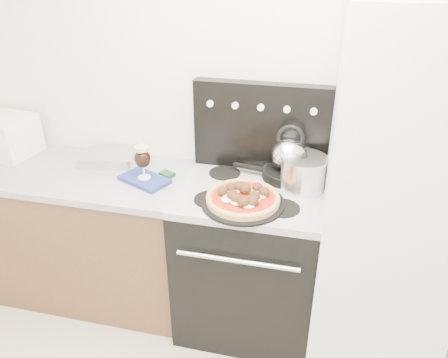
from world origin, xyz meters
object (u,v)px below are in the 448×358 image
(oven_mitt, at_px, (145,180))
(pizza, at_px, (243,197))
(toaster_oven, at_px, (2,135))
(stock_pot, at_px, (303,174))
(skillet, at_px, (288,174))
(stove_body, at_px, (249,261))
(fridge, at_px, (391,203))
(base_cabinet, at_px, (80,235))
(pizza_pan, at_px, (243,203))
(tea_kettle, at_px, (289,152))
(beer_glass, at_px, (143,162))

(oven_mitt, relative_size, pizza, 0.75)
(toaster_oven, relative_size, stock_pot, 1.64)
(toaster_oven, height_order, skillet, toaster_oven)
(stove_body, bearing_deg, skillet, 46.13)
(fridge, bearing_deg, pizza, -170.05)
(base_cabinet, bearing_deg, toaster_oven, 166.19)
(pizza_pan, distance_m, pizza, 0.03)
(pizza_pan, xyz_separation_m, tea_kettle, (0.19, 0.33, 0.15))
(beer_glass, distance_m, pizza, 0.61)
(fridge, height_order, tea_kettle, fridge)
(base_cabinet, relative_size, tea_kettle, 6.61)
(fridge, height_order, beer_glass, fridge)
(oven_mitt, bearing_deg, pizza, -13.40)
(base_cabinet, height_order, toaster_oven, toaster_oven)
(base_cabinet, distance_m, pizza, 1.22)
(toaster_oven, bearing_deg, stove_body, 1.59)
(beer_glass, xyz_separation_m, skillet, (0.77, 0.19, -0.08))
(base_cabinet, bearing_deg, beer_glass, -4.08)
(base_cabinet, bearing_deg, pizza, -9.15)
(oven_mitt, xyz_separation_m, pizza, (0.59, -0.14, 0.05))
(stove_body, distance_m, oven_mitt, 0.76)
(base_cabinet, bearing_deg, stock_pot, 2.35)
(base_cabinet, height_order, skillet, skillet)
(stove_body, bearing_deg, fridge, -2.05)
(toaster_oven, bearing_deg, beer_glass, -2.14)
(beer_glass, relative_size, stock_pot, 0.83)
(oven_mitt, bearing_deg, skillet, 13.84)
(oven_mitt, height_order, tea_kettle, tea_kettle)
(tea_kettle, bearing_deg, base_cabinet, 167.47)
(fridge, height_order, pizza, fridge)
(base_cabinet, distance_m, tea_kettle, 1.44)
(beer_glass, bearing_deg, stove_body, 1.04)
(stove_body, distance_m, skillet, 0.56)
(tea_kettle, bearing_deg, toaster_oven, 161.57)
(oven_mitt, relative_size, skillet, 0.98)
(beer_glass, height_order, skillet, beer_glass)
(fridge, height_order, stock_pot, fridge)
(toaster_oven, xyz_separation_m, pizza, (1.59, -0.30, -0.06))
(fridge, bearing_deg, beer_glass, 179.38)
(base_cabinet, bearing_deg, tea_kettle, 6.91)
(stove_body, distance_m, tea_kettle, 0.69)
(fridge, xyz_separation_m, toaster_oven, (-2.31, 0.17, 0.07))
(toaster_oven, distance_m, pizza_pan, 1.62)
(tea_kettle, bearing_deg, pizza, -139.16)
(stock_pot, bearing_deg, tea_kettle, 131.54)
(beer_glass, relative_size, skillet, 0.69)
(stove_body, relative_size, skillet, 3.12)
(fridge, distance_m, pizza_pan, 0.73)
(beer_glass, bearing_deg, skillet, 13.84)
(base_cabinet, relative_size, beer_glass, 7.45)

